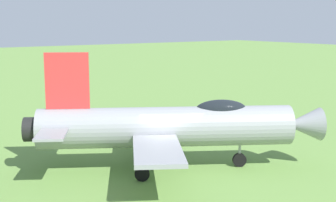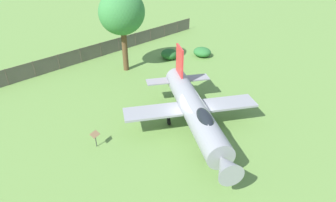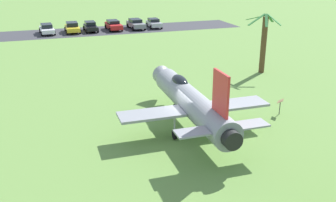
{
  "view_description": "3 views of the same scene",
  "coord_description": "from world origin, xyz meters",
  "px_view_note": "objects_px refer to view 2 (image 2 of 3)",
  "views": [
    {
      "loc": [
        16.05,
        -11.24,
        6.29
      ],
      "look_at": [
        -0.98,
        0.8,
        2.75
      ],
      "focal_mm": 50.32,
      "sensor_mm": 36.0,
      "label": 1
    },
    {
      "loc": [
        13.33,
        11.67,
        12.68
      ],
      "look_at": [
        1.41,
        -1.14,
        2.55
      ],
      "focal_mm": 31.1,
      "sensor_mm": 36.0,
      "label": 2
    },
    {
      "loc": [
        -18.53,
        -14.36,
        10.72
      ],
      "look_at": [
        -0.68,
        1.47,
        1.8
      ],
      "focal_mm": 41.5,
      "sensor_mm": 36.0,
      "label": 3
    }
  ],
  "objects_px": {
    "shade_tree": "(122,13)",
    "info_plaque": "(95,136)",
    "shrub_by_tree": "(169,54)",
    "display_jet": "(195,111)",
    "shrub_near_fence": "(202,52)"
  },
  "relations": [
    {
      "from": "shade_tree",
      "to": "info_plaque",
      "type": "relative_size",
      "value": 7.18
    },
    {
      "from": "shade_tree",
      "to": "shrub_by_tree",
      "type": "height_order",
      "value": "shade_tree"
    },
    {
      "from": "display_jet",
      "to": "shrub_near_fence",
      "type": "bearing_deg",
      "value": 159.6
    },
    {
      "from": "shade_tree",
      "to": "shrub_by_tree",
      "type": "xyz_separation_m",
      "value": [
        -5.48,
        0.88,
        -5.39
      ]
    },
    {
      "from": "shrub_near_fence",
      "to": "shrub_by_tree",
      "type": "bearing_deg",
      "value": -31.46
    },
    {
      "from": "display_jet",
      "to": "info_plaque",
      "type": "relative_size",
      "value": 10.43
    },
    {
      "from": "shrub_near_fence",
      "to": "shrub_by_tree",
      "type": "distance_m",
      "value": 3.95
    },
    {
      "from": "shrub_by_tree",
      "to": "info_plaque",
      "type": "xyz_separation_m",
      "value": [
        14.61,
        8.29,
        0.28
      ]
    },
    {
      "from": "info_plaque",
      "to": "shrub_by_tree",
      "type": "bearing_deg",
      "value": -150.44
    },
    {
      "from": "display_jet",
      "to": "shrub_by_tree",
      "type": "height_order",
      "value": "display_jet"
    },
    {
      "from": "shade_tree",
      "to": "shrub_by_tree",
      "type": "bearing_deg",
      "value": 170.85
    },
    {
      "from": "shade_tree",
      "to": "info_plaque",
      "type": "height_order",
      "value": "shade_tree"
    },
    {
      "from": "display_jet",
      "to": "info_plaque",
      "type": "distance_m",
      "value": 7.04
    },
    {
      "from": "shrub_near_fence",
      "to": "info_plaque",
      "type": "distance_m",
      "value": 19.02
    },
    {
      "from": "info_plaque",
      "to": "shrub_near_fence",
      "type": "bearing_deg",
      "value": -160.9
    }
  ]
}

